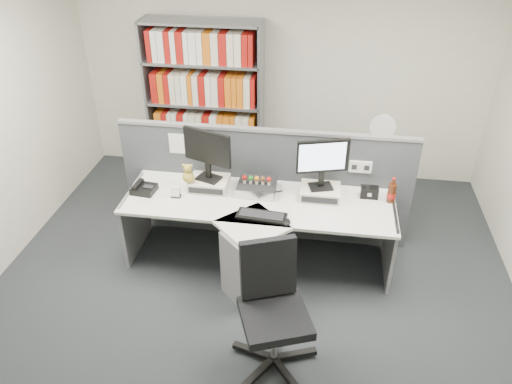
% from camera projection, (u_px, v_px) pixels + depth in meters
% --- Properties ---
extents(ground, '(5.50, 5.50, 0.00)m').
position_uv_depth(ground, '(245.00, 316.00, 4.50)').
color(ground, '#2E3236').
rests_on(ground, ground).
extents(room_shell, '(5.04, 5.54, 2.72)m').
position_uv_depth(room_shell, '(242.00, 136.00, 3.55)').
color(room_shell, beige).
rests_on(room_shell, ground).
extents(partition, '(3.00, 0.08, 1.27)m').
position_uv_depth(partition, '(265.00, 184.00, 5.20)').
color(partition, '#42454B').
rests_on(partition, ground).
extents(desk, '(2.60, 1.20, 0.72)m').
position_uv_depth(desk, '(255.00, 236.00, 4.75)').
color(desk, silver).
rests_on(desk, ground).
extents(monitor_riser_left, '(0.38, 0.31, 0.10)m').
position_uv_depth(monitor_riser_left, '(209.00, 183.00, 4.97)').
color(monitor_riser_left, beige).
rests_on(monitor_riser_left, desk).
extents(monitor_riser_right, '(0.38, 0.31, 0.10)m').
position_uv_depth(monitor_riser_right, '(320.00, 192.00, 4.83)').
color(monitor_riser_right, beige).
rests_on(monitor_riser_right, desk).
extents(monitor_left, '(0.49, 0.23, 0.52)m').
position_uv_depth(monitor_left, '(207.00, 151.00, 4.78)').
color(monitor_left, black).
rests_on(monitor_left, monitor_riser_left).
extents(monitor_right, '(0.48, 0.21, 0.50)m').
position_uv_depth(monitor_right, '(323.00, 160.00, 4.65)').
color(monitor_right, black).
rests_on(monitor_right, monitor_riser_right).
extents(desktop_pc, '(0.37, 0.33, 0.10)m').
position_uv_depth(desktop_pc, '(257.00, 187.00, 4.92)').
color(desktop_pc, black).
rests_on(desktop_pc, desk).
extents(figurines, '(0.29, 0.05, 0.09)m').
position_uv_depth(figurines, '(257.00, 179.00, 4.85)').
color(figurines, beige).
rests_on(figurines, desktop_pc).
extents(keyboard, '(0.47, 0.21, 0.03)m').
position_uv_depth(keyboard, '(262.00, 216.00, 4.56)').
color(keyboard, black).
rests_on(keyboard, desk).
extents(mouse, '(0.07, 0.11, 0.04)m').
position_uv_depth(mouse, '(287.00, 222.00, 4.46)').
color(mouse, black).
rests_on(mouse, desk).
extents(desk_phone, '(0.24, 0.22, 0.10)m').
position_uv_depth(desk_phone, '(144.00, 189.00, 4.92)').
color(desk_phone, black).
rests_on(desk_phone, desk).
extents(desk_calendar, '(0.09, 0.07, 0.11)m').
position_uv_depth(desk_calendar, '(176.00, 192.00, 4.83)').
color(desk_calendar, black).
rests_on(desk_calendar, desk).
extents(plush_toy, '(0.12, 0.12, 0.20)m').
position_uv_depth(plush_toy, '(188.00, 174.00, 4.85)').
color(plush_toy, '#AD9439').
rests_on(plush_toy, monitor_riser_left).
extents(speaker, '(0.17, 0.09, 0.11)m').
position_uv_depth(speaker, '(369.00, 192.00, 4.82)').
color(speaker, black).
rests_on(speaker, desk).
extents(cola_bottle, '(0.08, 0.08, 0.26)m').
position_uv_depth(cola_bottle, '(392.00, 193.00, 4.73)').
color(cola_bottle, '#3F190A').
rests_on(cola_bottle, desk).
extents(shelving_unit, '(1.41, 0.40, 2.00)m').
position_uv_depth(shelving_unit, '(205.00, 106.00, 6.14)').
color(shelving_unit, gray).
rests_on(shelving_unit, ground).
extents(filing_cabinet, '(0.45, 0.61, 0.70)m').
position_uv_depth(filing_cabinet, '(375.00, 181.00, 5.83)').
color(filing_cabinet, gray).
rests_on(filing_cabinet, ground).
extents(desk_fan, '(0.28, 0.18, 0.49)m').
position_uv_depth(desk_fan, '(382.00, 130.00, 5.48)').
color(desk_fan, white).
rests_on(desk_fan, filing_cabinet).
extents(office_chair, '(0.70, 0.68, 1.05)m').
position_uv_depth(office_chair, '(272.00, 305.00, 3.84)').
color(office_chair, silver).
rests_on(office_chair, ground).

